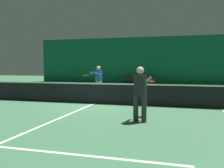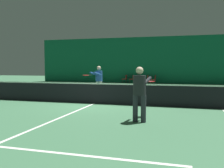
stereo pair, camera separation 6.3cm
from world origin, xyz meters
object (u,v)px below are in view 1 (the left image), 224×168
object	(u,v)px
player_far	(98,78)
courtside_chair_4	(153,79)
tennis_net	(94,93)
courtside_chair_3	(146,79)
courtside_chair_0	(124,78)
courtside_chair_2	(138,79)
player_near	(140,90)
courtside_chair_1	(131,78)

from	to	relation	value
player_far	courtside_chair_4	size ratio (longest dim) A/B	2.08
tennis_net	player_far	world-z (taller)	player_far
player_far	courtside_chair_3	size ratio (longest dim) A/B	2.08
tennis_net	courtside_chair_3	world-z (taller)	tennis_net
courtside_chair_0	courtside_chair_2	distance (m)	1.49
player_near	courtside_chair_4	bearing A→B (deg)	16.02
courtside_chair_1	courtside_chair_3	xyz separation A→B (m)	(1.49, 0.00, 0.00)
courtside_chair_1	courtside_chair_4	xyz separation A→B (m)	(2.24, 0.00, 0.00)
courtside_chair_2	courtside_chair_3	size ratio (longest dim) A/B	1.00
player_far	courtside_chair_0	size ratio (longest dim) A/B	2.08
tennis_net	player_far	bearing A→B (deg)	105.27
tennis_net	courtside_chair_1	world-z (taller)	tennis_net
courtside_chair_1	courtside_chair_3	world-z (taller)	same
player_far	courtside_chair_4	distance (m)	11.56
tennis_net	courtside_chair_2	xyz separation A→B (m)	(-0.35, 14.35, -0.03)
player_far	courtside_chair_0	bearing A→B (deg)	-147.92
courtside_chair_2	courtside_chair_4	size ratio (longest dim) A/B	1.00
courtside_chair_3	courtside_chair_0	bearing A→B (deg)	-90.00
player_far	courtside_chair_1	bearing A→B (deg)	-151.66
player_near	courtside_chair_4	distance (m)	17.59
tennis_net	courtside_chair_3	distance (m)	14.36
courtside_chair_3	courtside_chair_1	bearing A→B (deg)	-90.00
player_near	courtside_chair_2	xyz separation A→B (m)	(-3.02, 17.52, -0.51)
player_near	courtside_chair_2	bearing A→B (deg)	20.81
tennis_net	player_near	size ratio (longest dim) A/B	7.02
tennis_net	courtside_chair_1	bearing A→B (deg)	94.38
courtside_chair_1	courtside_chair_4	bearing A→B (deg)	90.00
courtside_chair_3	courtside_chair_4	bearing A→B (deg)	90.00
courtside_chair_3	tennis_net	bearing A→B (deg)	-1.56
courtside_chair_0	courtside_chair_4	bearing A→B (deg)	90.00
courtside_chair_3	courtside_chair_4	distance (m)	0.75
courtside_chair_0	courtside_chair_1	distance (m)	0.75
player_near	courtside_chair_1	world-z (taller)	player_near
tennis_net	courtside_chair_0	distance (m)	14.47
tennis_net	courtside_chair_2	world-z (taller)	tennis_net
player_far	courtside_chair_1	xyz separation A→B (m)	(-0.29, 11.39, -0.53)
courtside_chair_0	courtside_chair_3	bearing A→B (deg)	90.00
player_near	courtside_chair_1	xyz separation A→B (m)	(-3.77, 17.52, -0.51)
player_far	courtside_chair_0	world-z (taller)	player_far
courtside_chair_1	courtside_chair_4	world-z (taller)	same
tennis_net	courtside_chair_4	bearing A→B (deg)	85.47
courtside_chair_2	tennis_net	bearing A→B (deg)	1.41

